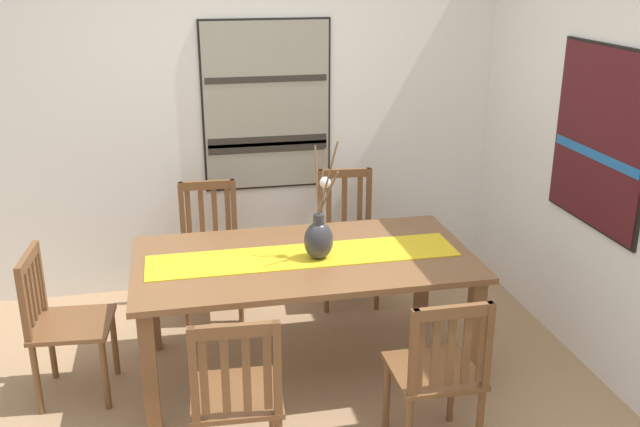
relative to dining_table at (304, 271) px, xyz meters
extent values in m
cube|color=#A37F5B|center=(-0.10, -0.46, -0.66)|extent=(6.40, 6.40, 0.03)
cube|color=silver|center=(-0.10, 1.40, 0.70)|extent=(6.40, 0.12, 2.70)
cube|color=silver|center=(1.76, -0.46, 0.70)|extent=(0.12, 6.40, 2.70)
cube|color=brown|center=(0.00, 0.00, 0.08)|extent=(1.95, 1.03, 0.03)
cube|color=brown|center=(-0.89, -0.44, -0.29)|extent=(0.08, 0.08, 0.70)
cube|color=brown|center=(0.89, -0.44, -0.29)|extent=(0.08, 0.08, 0.70)
cube|color=brown|center=(-0.89, 0.44, -0.29)|extent=(0.08, 0.08, 0.70)
cube|color=brown|center=(0.89, 0.44, -0.29)|extent=(0.08, 0.08, 0.70)
cube|color=gold|center=(0.00, 0.00, 0.10)|extent=(1.79, 0.36, 0.01)
ellipsoid|color=#333338|center=(0.08, -0.05, 0.20)|extent=(0.17, 0.14, 0.22)
cylinder|color=#333338|center=(0.08, -0.05, 0.33)|extent=(0.06, 0.06, 0.06)
cylinder|color=brown|center=(0.10, -0.02, 0.54)|extent=(0.06, 0.07, 0.36)
cylinder|color=brown|center=(0.12, -0.11, 0.59)|extent=(0.09, 0.13, 0.45)
cylinder|color=brown|center=(0.07, -0.02, 0.55)|extent=(0.02, 0.07, 0.38)
cylinder|color=brown|center=(0.12, -0.08, 0.49)|extent=(0.11, 0.07, 0.26)
sphere|color=white|center=(0.12, -0.03, 0.54)|extent=(0.06, 0.06, 0.06)
cube|color=brown|center=(-1.31, 0.01, -0.21)|extent=(0.45, 0.45, 0.03)
cylinder|color=brown|center=(-1.12, 0.17, -0.43)|extent=(0.04, 0.04, 0.43)
cylinder|color=brown|center=(-1.14, -0.18, -0.43)|extent=(0.04, 0.04, 0.43)
cylinder|color=brown|center=(-1.47, 0.20, -0.43)|extent=(0.04, 0.04, 0.43)
cylinder|color=brown|center=(-1.50, -0.16, -0.43)|extent=(0.04, 0.04, 0.43)
cube|color=brown|center=(-1.48, 0.20, 0.02)|extent=(0.04, 0.04, 0.42)
cube|color=brown|center=(-1.51, -0.16, 0.02)|extent=(0.04, 0.04, 0.42)
cube|color=brown|center=(-1.50, 0.02, 0.20)|extent=(0.06, 0.38, 0.06)
cube|color=brown|center=(-1.49, 0.18, 0.00)|extent=(0.02, 0.04, 0.33)
cube|color=brown|center=(-1.49, 0.10, 0.00)|extent=(0.02, 0.04, 0.33)
cube|color=brown|center=(-1.50, 0.02, 0.00)|extent=(0.02, 0.04, 0.33)
cube|color=brown|center=(-1.50, -0.05, 0.00)|extent=(0.02, 0.04, 0.33)
cube|color=brown|center=(-1.51, -0.13, 0.00)|extent=(0.02, 0.04, 0.33)
cube|color=brown|center=(0.48, 0.86, -0.21)|extent=(0.45, 0.45, 0.03)
cylinder|color=brown|center=(0.65, 0.66, -0.43)|extent=(0.04, 0.04, 0.43)
cylinder|color=brown|center=(0.29, 0.69, -0.43)|extent=(0.04, 0.04, 0.43)
cylinder|color=brown|center=(0.68, 1.02, -0.43)|extent=(0.04, 0.04, 0.43)
cylinder|color=brown|center=(0.32, 1.05, -0.43)|extent=(0.04, 0.04, 0.43)
cube|color=brown|center=(0.68, 1.03, 0.05)|extent=(0.04, 0.04, 0.49)
cube|color=brown|center=(0.32, 1.06, 0.05)|extent=(0.04, 0.04, 0.49)
cube|color=brown|center=(0.50, 1.05, 0.26)|extent=(0.38, 0.06, 0.06)
cube|color=brown|center=(0.61, 1.04, 0.03)|extent=(0.04, 0.02, 0.40)
cube|color=brown|center=(0.50, 1.05, 0.03)|extent=(0.04, 0.02, 0.40)
cube|color=brown|center=(0.38, 1.05, 0.03)|extent=(0.04, 0.02, 0.40)
cube|color=brown|center=(-0.49, 0.86, -0.21)|extent=(0.43, 0.43, 0.03)
cylinder|color=brown|center=(-0.31, 0.67, -0.43)|extent=(0.04, 0.04, 0.43)
cylinder|color=brown|center=(-0.67, 0.68, -0.43)|extent=(0.04, 0.04, 0.43)
cylinder|color=brown|center=(-0.31, 1.03, -0.43)|extent=(0.04, 0.04, 0.43)
cylinder|color=brown|center=(-0.67, 1.04, -0.43)|extent=(0.04, 0.04, 0.43)
cube|color=brown|center=(-0.31, 1.04, 0.04)|extent=(0.04, 0.04, 0.46)
cube|color=brown|center=(-0.67, 1.05, 0.04)|extent=(0.04, 0.04, 0.46)
cube|color=brown|center=(-0.49, 1.05, 0.23)|extent=(0.38, 0.04, 0.06)
cube|color=brown|center=(-0.35, 1.04, 0.02)|extent=(0.04, 0.02, 0.37)
cube|color=brown|center=(-0.44, 1.05, 0.02)|extent=(0.04, 0.02, 0.37)
cube|color=brown|center=(-0.53, 1.05, 0.02)|extent=(0.04, 0.02, 0.37)
cube|color=brown|center=(-0.62, 1.05, 0.02)|extent=(0.04, 0.02, 0.37)
cube|color=brown|center=(-0.48, -0.86, -0.21)|extent=(0.44, 0.44, 0.03)
cylinder|color=brown|center=(-0.65, -0.67, -0.43)|extent=(0.04, 0.04, 0.43)
cylinder|color=brown|center=(-0.30, -0.69, -0.43)|extent=(0.04, 0.04, 0.43)
cube|color=brown|center=(-0.68, -1.04, 0.03)|extent=(0.04, 0.04, 0.46)
cube|color=brown|center=(-0.32, -1.06, 0.03)|extent=(0.04, 0.04, 0.46)
cube|color=brown|center=(-0.50, -1.05, 0.23)|extent=(0.38, 0.05, 0.06)
cube|color=brown|center=(-0.63, -1.04, 0.02)|extent=(0.04, 0.02, 0.37)
cube|color=brown|center=(-0.54, -1.05, 0.02)|extent=(0.04, 0.02, 0.37)
cube|color=brown|center=(-0.45, -1.05, 0.02)|extent=(0.04, 0.02, 0.37)
cube|color=brown|center=(-0.36, -1.06, 0.02)|extent=(0.04, 0.02, 0.37)
cube|color=brown|center=(0.49, -0.86, -0.21)|extent=(0.42, 0.42, 0.03)
cylinder|color=brown|center=(0.31, -0.68, -0.43)|extent=(0.04, 0.04, 0.43)
cylinder|color=brown|center=(0.67, -0.68, -0.43)|extent=(0.04, 0.04, 0.43)
cylinder|color=brown|center=(0.67, -1.04, -0.43)|extent=(0.04, 0.04, 0.43)
cube|color=brown|center=(0.31, -1.05, 0.02)|extent=(0.04, 0.04, 0.44)
cube|color=brown|center=(0.67, -1.05, 0.02)|extent=(0.04, 0.04, 0.44)
cube|color=brown|center=(0.49, -1.05, 0.21)|extent=(0.38, 0.03, 0.06)
cube|color=brown|center=(0.34, -1.05, 0.01)|extent=(0.04, 0.02, 0.35)
cube|color=brown|center=(0.41, -1.05, 0.01)|extent=(0.04, 0.02, 0.35)
cube|color=brown|center=(0.49, -1.05, 0.01)|extent=(0.04, 0.02, 0.35)
cube|color=brown|center=(0.57, -1.05, 0.01)|extent=(0.04, 0.02, 0.35)
cube|color=brown|center=(0.64, -1.05, 0.01)|extent=(0.04, 0.02, 0.35)
cube|color=black|center=(-0.02, 1.34, 0.71)|extent=(0.93, 0.04, 1.23)
cube|color=gray|center=(-0.02, 1.31, 0.71)|extent=(0.90, 0.01, 1.20)
cube|color=#2D2823|center=(-0.02, 1.31, 0.46)|extent=(0.87, 0.00, 0.07)
cube|color=#2D2823|center=(-0.02, 1.31, 0.41)|extent=(0.87, 0.00, 0.07)
cube|color=#2D2823|center=(-0.02, 1.31, 0.91)|extent=(0.87, 0.00, 0.05)
cube|color=black|center=(1.69, -0.18, 0.75)|extent=(0.04, 0.90, 1.05)
cube|color=#471419|center=(1.67, -0.18, 0.75)|extent=(0.01, 0.87, 1.02)
cube|color=#1E60A8|center=(1.67, -0.18, 0.65)|extent=(0.00, 0.84, 0.05)
camera|label=1|loc=(-0.69, -3.74, 1.71)|focal=40.16mm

